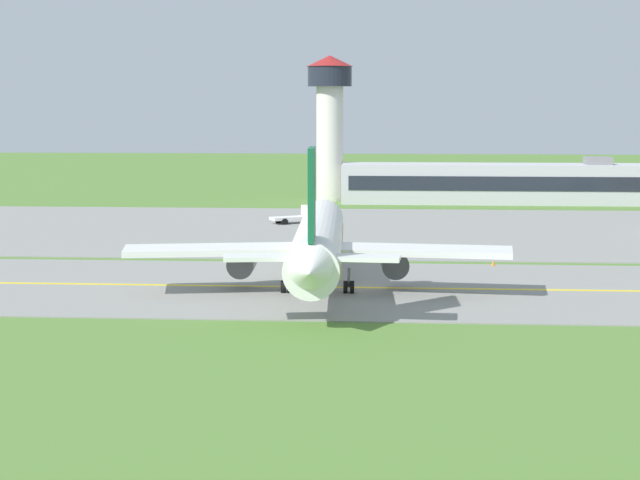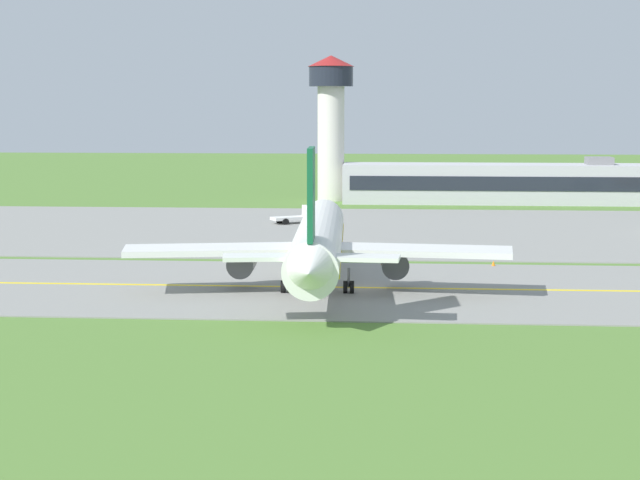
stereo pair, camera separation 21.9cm
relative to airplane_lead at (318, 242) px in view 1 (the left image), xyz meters
The scene contains 10 objects.
ground_plane 6.24m from the airplane_lead, 14.06° to the left, with size 500.00×500.00×0.00m, color #517A33.
taxiway_strip 6.21m from the airplane_lead, 14.06° to the left, with size 240.00×28.00×0.10m, color gray.
apron_pad 45.70m from the airplane_lead, 71.37° to the left, with size 140.00×52.00×0.10m, color gray.
taxiway_centreline 6.17m from the airplane_lead, 14.06° to the left, with size 220.00×0.60×0.01m, color yellow.
airplane_lead is the anchor object (origin of this frame).
service_truck_catering 50.31m from the airplane_lead, 96.76° to the left, with size 6.60×4.86×2.59m.
terminal_building 85.54m from the airplane_lead, 71.58° to the left, with size 58.05×8.93×7.47m.
control_tower 84.48m from the airplane_lead, 92.97° to the left, with size 7.60×7.60×23.67m.
traffic_cone_near_edge 21.79m from the airplane_lead, 41.63° to the left, with size 0.44×0.44×0.60m, color orange.
traffic_cone_mid_edge 15.34m from the airplane_lead, 69.28° to the left, with size 0.44×0.44×0.60m, color orange.
Camera 1 is at (1.91, -87.46, 15.59)m, focal length 58.16 mm.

